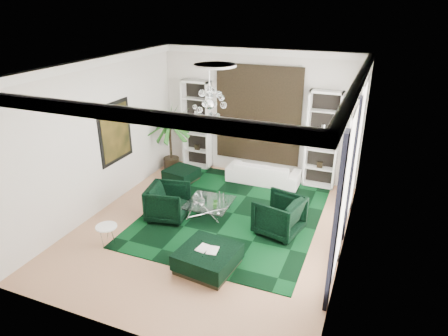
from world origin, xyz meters
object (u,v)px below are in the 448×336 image
at_px(sofa, 264,172).
at_px(armchair_left, 168,202).
at_px(palm, 170,131).
at_px(coffee_table, 209,209).
at_px(ottoman_side, 182,175).
at_px(side_table, 107,235).
at_px(ottoman_front, 208,259).
at_px(armchair_right, 279,215).

distance_m(sofa, armchair_left, 3.32).
distance_m(armchair_left, palm, 3.12).
bearing_deg(coffee_table, palm, 136.40).
height_order(ottoman_side, palm, palm).
bearing_deg(ottoman_side, side_table, -89.20).
bearing_deg(side_table, sofa, 63.22).
distance_m(sofa, palm, 3.13).
height_order(armchair_left, side_table, armchair_left).
bearing_deg(sofa, ottoman_side, 19.67).
xyz_separation_m(sofa, coffee_table, (-0.69, -2.43, -0.13)).
bearing_deg(palm, ottoman_side, -41.06).
height_order(coffee_table, ottoman_side, ottoman_side).
bearing_deg(sofa, ottoman_front, 91.77).
bearing_deg(ottoman_side, armchair_right, -26.41).
relative_size(sofa, ottoman_side, 2.50).
height_order(sofa, armchair_left, armchair_left).
height_order(coffee_table, palm, palm).
height_order(armchair_left, palm, palm).
relative_size(ottoman_side, ottoman_front, 0.78).
height_order(side_table, palm, palm).
distance_m(sofa, coffee_table, 2.53).
xyz_separation_m(ottoman_side, palm, (-0.65, 0.57, 1.13)).
height_order(coffee_table, ottoman_front, ottoman_front).
xyz_separation_m(side_table, palm, (-0.70, 4.18, 1.10)).
height_order(armchair_left, ottoman_side, armchair_left).
relative_size(armchair_right, palm, 0.38).
height_order(sofa, ottoman_front, sofa).
distance_m(armchair_right, palm, 4.76).
xyz_separation_m(armchair_left, palm, (-1.38, 2.65, 0.88)).
height_order(armchair_left, armchair_right, armchair_right).
distance_m(ottoman_side, palm, 1.43).
distance_m(sofa, ottoman_side, 2.45).
bearing_deg(sofa, palm, 4.82).
bearing_deg(side_table, coffee_table, 52.40).
xyz_separation_m(coffee_table, side_table, (-1.56, -2.03, 0.04)).
xyz_separation_m(sofa, armchair_right, (1.14, -2.55, 0.14)).
relative_size(armchair_right, side_table, 2.13).
relative_size(armchair_left, coffee_table, 0.88).
relative_size(armchair_left, ottoman_side, 1.12).
distance_m(coffee_table, ottoman_side, 2.26).
bearing_deg(ottoman_side, ottoman_front, -55.26).
relative_size(ottoman_front, side_table, 2.36).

